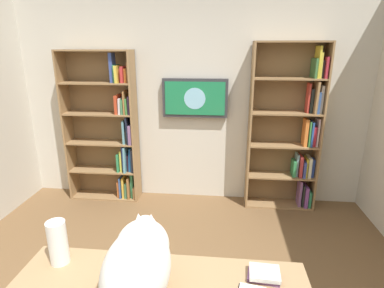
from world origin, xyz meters
name	(u,v)px	position (x,y,z in m)	size (l,w,h in m)	color
wall_back	(191,98)	(0.00, -2.23, 1.35)	(4.52, 0.06, 2.70)	beige
bookshelf_left	(292,131)	(-1.26, -2.06, 0.99)	(0.85, 0.28, 2.05)	#937047
bookshelf_right	(110,130)	(1.05, -2.06, 0.94)	(0.92, 0.28, 1.95)	#937047
wall_mounted_tv	(195,98)	(-0.05, -2.15, 1.37)	(0.82, 0.07, 0.48)	#333338
cat	(139,262)	(-0.01, 0.44, 0.95)	(0.33, 0.69, 0.39)	white
paper_towel_roll	(58,242)	(0.53, 0.24, 0.88)	(0.11, 0.11, 0.27)	white
desk_book_stack	(264,274)	(-0.66, 0.25, 0.77)	(0.19, 0.14, 0.05)	#7A4C84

